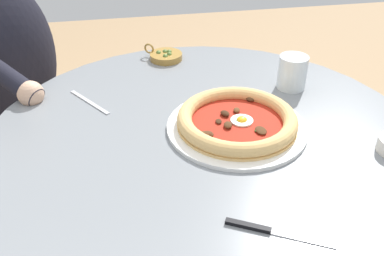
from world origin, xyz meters
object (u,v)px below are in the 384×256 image
at_px(dining_table, 204,173).
at_px(steak_knife, 263,229).
at_px(pizza_on_plate, 237,121).
at_px(olive_pan, 166,56).
at_px(water_glass, 292,74).
at_px(fork_utensil, 89,102).
at_px(diner_person, 18,113).

bearing_deg(dining_table, steak_knife, -173.82).
height_order(pizza_on_plate, olive_pan, pizza_on_plate).
relative_size(dining_table, water_glass, 11.19).
bearing_deg(water_glass, fork_utensil, 88.26).
distance_m(dining_table, diner_person, 0.77).
xyz_separation_m(fork_utensil, diner_person, (0.35, 0.28, -0.21)).
bearing_deg(pizza_on_plate, water_glass, -49.60).
distance_m(dining_table, steak_knife, 0.35).
bearing_deg(steak_knife, olive_pan, 5.37).
distance_m(water_glass, olive_pan, 0.41).
relative_size(pizza_on_plate, diner_person, 0.29).
height_order(dining_table, olive_pan, olive_pan).
bearing_deg(olive_pan, fork_utensil, 135.21).
distance_m(water_glass, fork_utensil, 0.56).
relative_size(water_glass, fork_utensil, 0.64).
height_order(water_glass, diner_person, diner_person).
height_order(dining_table, steak_knife, steak_knife).
relative_size(pizza_on_plate, steak_knife, 1.91).
xyz_separation_m(pizza_on_plate, diner_person, (0.54, 0.62, -0.23)).
distance_m(olive_pan, diner_person, 0.57).
relative_size(steak_knife, olive_pan, 1.50).
distance_m(dining_table, pizza_on_plate, 0.16).
xyz_separation_m(pizza_on_plate, water_glass, (0.18, -0.21, 0.02)).
bearing_deg(steak_knife, dining_table, 6.18).
xyz_separation_m(dining_table, olive_pan, (0.43, 0.04, 0.14)).
bearing_deg(water_glass, steak_knife, 153.58).
bearing_deg(steak_knife, fork_utensil, 30.63).
height_order(pizza_on_plate, fork_utensil, pizza_on_plate).
distance_m(pizza_on_plate, steak_knife, 0.33).
bearing_deg(dining_table, water_glass, -58.09).
distance_m(dining_table, olive_pan, 0.45).
distance_m(steak_knife, olive_pan, 0.76).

